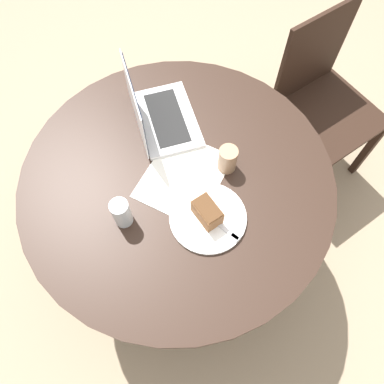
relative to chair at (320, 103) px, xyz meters
name	(u,v)px	position (x,y,z in m)	size (l,w,h in m)	color
ground_plane	(182,243)	(-0.85, -0.15, -0.46)	(12.00, 12.00, 0.00)	gray
dining_table	(179,198)	(-0.85, -0.15, 0.09)	(1.11, 1.11, 0.71)	black
chair	(320,103)	(0.00, 0.00, 0.00)	(0.46, 0.46, 0.88)	black
paper_document	(184,176)	(-0.82, -0.16, 0.25)	(0.40, 0.38, 0.00)	white
plate	(208,217)	(-0.83, -0.34, 0.26)	(0.26, 0.26, 0.01)	white
cake_slice	(207,212)	(-0.83, -0.33, 0.30)	(0.07, 0.10, 0.07)	brown
fork	(222,227)	(-0.81, -0.39, 0.27)	(0.08, 0.17, 0.00)	silver
coffee_glass	(228,159)	(-0.67, -0.20, 0.30)	(0.07, 0.07, 0.10)	#997556
water_glass	(121,213)	(-1.07, -0.21, 0.31)	(0.06, 0.06, 0.11)	silver
laptop	(158,115)	(-0.79, 0.09, 0.30)	(0.28, 0.35, 0.24)	silver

